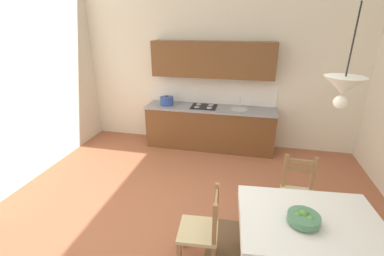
{
  "coord_description": "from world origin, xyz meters",
  "views": [
    {
      "loc": [
        0.7,
        -2.67,
        2.52
      ],
      "look_at": [
        -0.07,
        0.76,
        1.13
      ],
      "focal_mm": 24.79,
      "sensor_mm": 36.0,
      "label": 1
    }
  ],
  "objects_px": {
    "dining_table": "(309,230)",
    "dining_chair_kitchen_side": "(298,194)",
    "dining_chair_tv_side": "(202,230)",
    "kitchen_cabinetry": "(210,109)",
    "pendant_lamp": "(344,87)",
    "fruit_bowl": "(304,218)"
  },
  "relations": [
    {
      "from": "dining_table",
      "to": "pendant_lamp",
      "type": "relative_size",
      "value": 1.8
    },
    {
      "from": "dining_chair_tv_side",
      "to": "pendant_lamp",
      "type": "distance_m",
      "value": 1.96
    },
    {
      "from": "dining_table",
      "to": "dining_chair_kitchen_side",
      "type": "height_order",
      "value": "dining_chair_kitchen_side"
    },
    {
      "from": "dining_chair_tv_side",
      "to": "pendant_lamp",
      "type": "relative_size",
      "value": 1.16
    },
    {
      "from": "kitchen_cabinetry",
      "to": "fruit_bowl",
      "type": "relative_size",
      "value": 8.97
    },
    {
      "from": "kitchen_cabinetry",
      "to": "dining_chair_tv_side",
      "type": "relative_size",
      "value": 2.89
    },
    {
      "from": "dining_chair_tv_side",
      "to": "dining_chair_kitchen_side",
      "type": "height_order",
      "value": "same"
    },
    {
      "from": "dining_table",
      "to": "pendant_lamp",
      "type": "distance_m",
      "value": 1.42
    },
    {
      "from": "dining_table",
      "to": "fruit_bowl",
      "type": "relative_size",
      "value": 4.83
    },
    {
      "from": "dining_chair_kitchen_side",
      "to": "fruit_bowl",
      "type": "bearing_deg",
      "value": -97.73
    },
    {
      "from": "kitchen_cabinetry",
      "to": "pendant_lamp",
      "type": "distance_m",
      "value": 3.53
    },
    {
      "from": "dining_chair_tv_side",
      "to": "kitchen_cabinetry",
      "type": "bearing_deg",
      "value": 97.53
    },
    {
      "from": "kitchen_cabinetry",
      "to": "fruit_bowl",
      "type": "bearing_deg",
      "value": -65.83
    },
    {
      "from": "kitchen_cabinetry",
      "to": "dining_chair_kitchen_side",
      "type": "distance_m",
      "value": 2.63
    },
    {
      "from": "dining_chair_kitchen_side",
      "to": "kitchen_cabinetry",
      "type": "bearing_deg",
      "value": 125.42
    },
    {
      "from": "kitchen_cabinetry",
      "to": "dining_chair_kitchen_side",
      "type": "bearing_deg",
      "value": -54.58
    },
    {
      "from": "dining_chair_tv_side",
      "to": "fruit_bowl",
      "type": "xyz_separation_m",
      "value": [
        0.97,
        -0.03,
        0.37
      ]
    },
    {
      "from": "dining_table",
      "to": "pendant_lamp",
      "type": "xyz_separation_m",
      "value": [
        0.04,
        0.04,
        1.42
      ]
    },
    {
      "from": "dining_chair_tv_side",
      "to": "dining_chair_kitchen_side",
      "type": "relative_size",
      "value": 1.0
    },
    {
      "from": "dining_chair_tv_side",
      "to": "dining_chair_kitchen_side",
      "type": "xyz_separation_m",
      "value": [
        1.1,
        0.91,
        0.0
      ]
    },
    {
      "from": "dining_chair_kitchen_side",
      "to": "pendant_lamp",
      "type": "xyz_separation_m",
      "value": [
        0.01,
        -0.84,
        1.61
      ]
    },
    {
      "from": "dining_chair_kitchen_side",
      "to": "pendant_lamp",
      "type": "distance_m",
      "value": 1.82
    }
  ]
}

